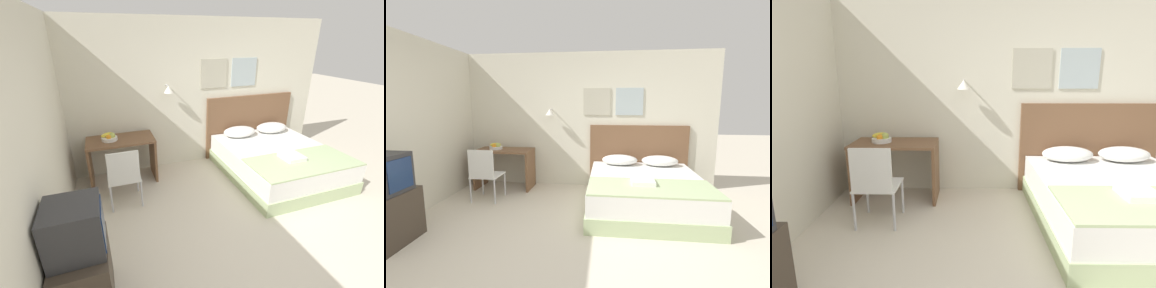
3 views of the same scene
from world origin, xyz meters
TOP-DOWN VIEW (x-y plane):
  - wall_back at (0.01, 2.59)m, footprint 5.30×0.31m
  - bed at (1.18, 1.50)m, footprint 1.77×2.01m
  - headboard at (1.18, 2.53)m, footprint 1.89×0.06m
  - pillow_left at (0.81, 2.25)m, footprint 0.66×0.40m
  - pillow_right at (1.54, 2.25)m, footprint 0.66×0.40m
  - folded_towel_near_foot at (1.08, 1.06)m, footprint 0.32×0.33m
  - desk at (-1.44, 2.22)m, footprint 1.08×0.59m
  - desk_chair at (-1.49, 1.46)m, footprint 0.46×0.46m
  - fruit_bowl at (-1.61, 2.22)m, footprint 0.26×0.25m

SIDE VIEW (x-z plane):
  - bed at x=1.18m, z-range 0.00..0.52m
  - desk at x=-1.44m, z-range 0.14..0.91m
  - desk_chair at x=-1.49m, z-range 0.07..0.99m
  - folded_towel_near_foot at x=1.08m, z-range 0.54..0.60m
  - pillow_left at x=0.81m, z-range 0.52..0.71m
  - pillow_right at x=1.54m, z-range 0.52..0.71m
  - headboard at x=1.18m, z-range 0.00..1.24m
  - fruit_bowl at x=-1.61m, z-range 0.76..0.89m
  - wall_back at x=0.01m, z-range 0.01..2.66m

